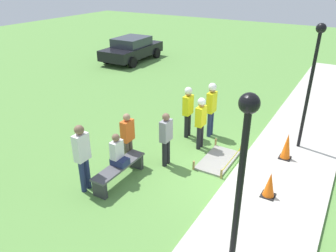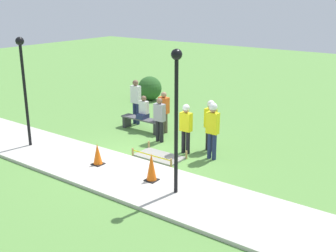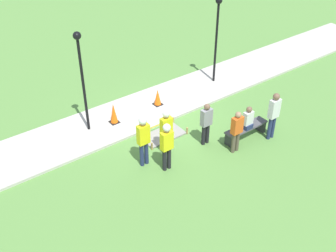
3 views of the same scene
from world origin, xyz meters
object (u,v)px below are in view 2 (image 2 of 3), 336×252
object	(u,v)px
bystander_in_white_shirt	(160,117)
worker_supervisor	(213,125)
lamppost_near	(176,101)
bystander_in_orange_shirt	(164,110)
person_seated_on_bench	(143,109)
traffic_cone_near_patch	(98,154)
lamppost_far	(23,76)
worker_trainee	(186,125)
worker_assistant	(210,121)
park_bench	(142,122)
traffic_cone_far_patch	(151,167)
bystander_in_gray_shirt	(136,99)

from	to	relation	value
bystander_in_white_shirt	worker_supervisor	bearing A→B (deg)	-7.80
lamppost_near	bystander_in_orange_shirt	bearing A→B (deg)	130.30
person_seated_on_bench	bystander_in_white_shirt	distance (m)	1.50
traffic_cone_near_patch	lamppost_far	world-z (taller)	lamppost_far
traffic_cone_near_patch	worker_trainee	distance (m)	3.09
worker_supervisor	bystander_in_white_shirt	xyz separation A→B (m)	(-2.40, 0.33, -0.23)
traffic_cone_near_patch	worker_assistant	bearing A→B (deg)	58.80
traffic_cone_near_patch	park_bench	world-z (taller)	traffic_cone_near_patch
traffic_cone_near_patch	bystander_in_orange_shirt	distance (m)	4.06
person_seated_on_bench	worker_supervisor	world-z (taller)	worker_supervisor
person_seated_on_bench	traffic_cone_near_patch	bearing A→B (deg)	-71.67
park_bench	bystander_in_white_shirt	world-z (taller)	bystander_in_white_shirt
bystander_in_white_shirt	bystander_in_orange_shirt	bearing A→B (deg)	118.79
park_bench	worker_assistant	bearing A→B (deg)	-5.58
park_bench	person_seated_on_bench	world-z (taller)	person_seated_on_bench
traffic_cone_far_patch	worker_trainee	xyz separation A→B (m)	(-0.57, 2.57, 0.51)
bystander_in_orange_shirt	bystander_in_gray_shirt	distance (m)	1.61
park_bench	worker_assistant	size ratio (longest dim) A/B	1.00
worker_trainee	traffic_cone_far_patch	bearing A→B (deg)	-77.49
traffic_cone_far_patch	person_seated_on_bench	xyz separation A→B (m)	(-3.32, 3.66, 0.35)
worker_supervisor	lamppost_near	distance (m)	3.24
worker_assistant	bystander_in_orange_shirt	size ratio (longest dim) A/B	1.10
worker_assistant	lamppost_far	xyz separation A→B (m)	(-5.22, -3.52, 1.50)
traffic_cone_near_patch	lamppost_near	world-z (taller)	lamppost_near
traffic_cone_far_patch	worker_trainee	size ratio (longest dim) A/B	0.48
person_seated_on_bench	worker_supervisor	bearing A→B (deg)	-15.27
bystander_in_white_shirt	lamppost_far	bearing A→B (deg)	-135.59
traffic_cone_far_patch	worker_trainee	bearing A→B (deg)	102.51
bystander_in_orange_shirt	traffic_cone_near_patch	bearing A→B (deg)	-83.77
park_bench	worker_assistant	xyz separation A→B (m)	(3.32, -0.32, 0.71)
traffic_cone_near_patch	person_seated_on_bench	bearing A→B (deg)	108.33
traffic_cone_far_patch	lamppost_near	xyz separation A→B (m)	(0.98, -0.19, 2.10)
park_bench	bystander_in_white_shirt	distance (m)	1.63
park_bench	bystander_in_white_shirt	size ratio (longest dim) A/B	1.08
worker_supervisor	worker_trainee	xyz separation A→B (m)	(-0.98, -0.08, -0.14)
bystander_in_white_shirt	traffic_cone_far_patch	bearing A→B (deg)	-56.19
bystander_in_orange_shirt	bystander_in_gray_shirt	bearing A→B (deg)	172.77
traffic_cone_near_patch	worker_trainee	xyz separation A→B (m)	(1.52, 2.63, 0.58)
bystander_in_orange_shirt	bystander_in_white_shirt	bearing A→B (deg)	-61.21
lamppost_near	park_bench	bearing A→B (deg)	138.87
park_bench	bystander_in_gray_shirt	distance (m)	1.15
person_seated_on_bench	bystander_in_white_shirt	xyz separation A→B (m)	(1.33, -0.69, 0.07)
traffic_cone_near_patch	bystander_in_white_shirt	world-z (taller)	bystander_in_white_shirt
traffic_cone_far_patch	worker_supervisor	bearing A→B (deg)	81.24
worker_supervisor	lamppost_far	distance (m)	6.52
traffic_cone_far_patch	park_bench	size ratio (longest dim) A/B	0.46
bystander_in_orange_shirt	lamppost_near	distance (m)	5.68
worker_supervisor	bystander_in_orange_shirt	bearing A→B (deg)	156.18
traffic_cone_near_patch	bystander_in_white_shirt	distance (m)	3.08
worker_trainee	lamppost_near	world-z (taller)	lamppost_near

